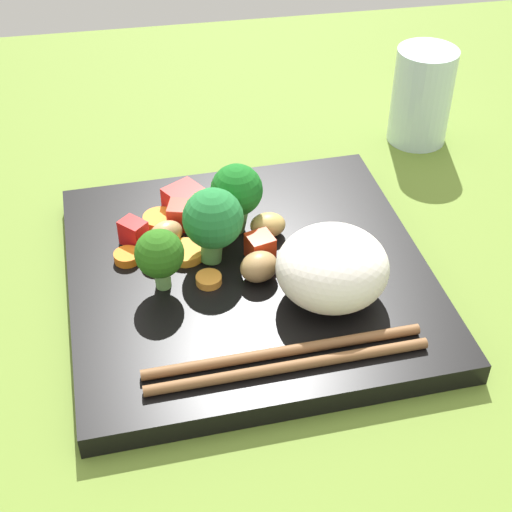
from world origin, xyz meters
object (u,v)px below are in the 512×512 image
Objects in this scene: square_plate at (248,276)px; carrot_slice_3 at (158,261)px; broccoli_floret_0 at (160,255)px; drinking_glass at (422,96)px; chopstick_pair at (286,359)px; rice_mound at (332,268)px.

carrot_slice_3 reaches higher than square_plate.
square_plate is at bearing -169.30° from broccoli_floret_0.
drinking_glass is at bearing -147.71° from carrot_slice_3.
square_plate is 11.01cm from chopstick_pair.
rice_mound reaches higher than square_plate.
broccoli_floret_0 is at bearing 127.32° from chopstick_pair.
rice_mound reaches higher than broccoli_floret_0.
carrot_slice_3 is 14.92cm from chopstick_pair.
chopstick_pair is at bearing 52.08° from rice_mound.
carrot_slice_3 is 0.13× the size of chopstick_pair.
broccoli_floret_0 is 35.85cm from drinking_glass.
rice_mound is 0.86× the size of drinking_glass.
broccoli_floret_0 reaches higher than carrot_slice_3.
drinking_glass is (-16.07, -24.65, 0.15)cm from rice_mound.
carrot_slice_3 is (0.14, -2.99, -3.10)cm from broccoli_floret_0.
broccoli_floret_0 is at bearing 10.70° from square_plate.
drinking_glass reaches higher than rice_mound.
rice_mound is 14.62cm from carrot_slice_3.
rice_mound is at bearing 153.85° from carrot_slice_3.
chopstick_pair is at bearing 122.78° from carrot_slice_3.
drinking_glass is (-28.98, -18.31, 2.80)cm from carrot_slice_3.
square_plate is at bearing 42.55° from drinking_glass.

